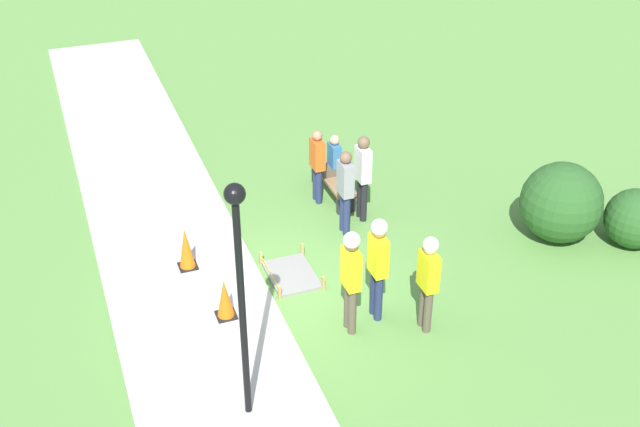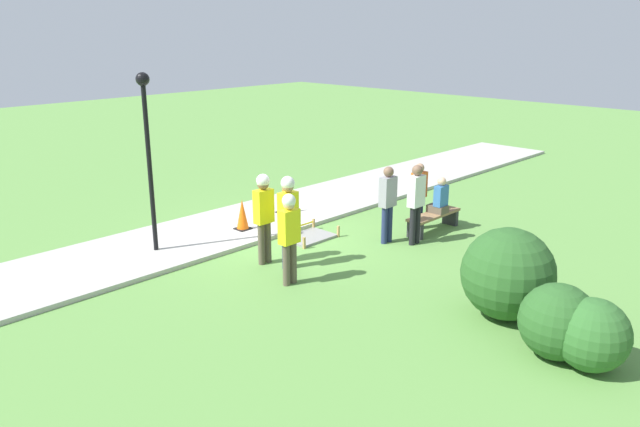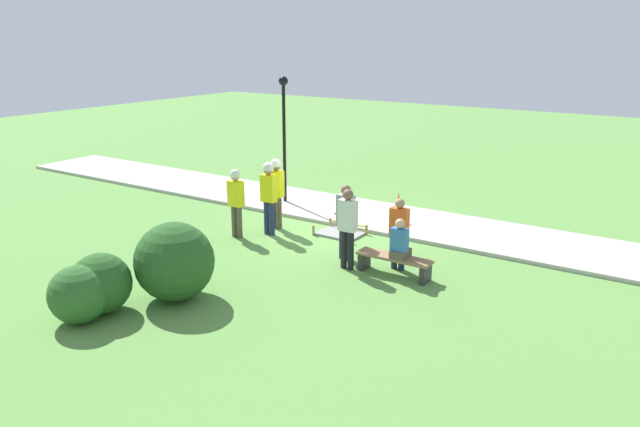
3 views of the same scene
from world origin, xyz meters
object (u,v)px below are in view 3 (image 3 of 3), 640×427
Objects in this scene: park_bench at (394,262)px; worker_assistant at (236,197)px; worker_supervisor at (276,186)px; worker_trainee at (269,191)px; bystander_in_white_shirt at (346,217)px; lamppost_near at (284,121)px; bystander_in_gray_shirt at (348,224)px; traffic_cone_far_patch at (342,202)px; bystander_in_orange_shirt at (399,230)px; traffic_cone_near_patch at (398,206)px; person_seated_on_bench at (400,243)px.

worker_assistant is (4.64, -0.16, 0.76)m from park_bench.
worker_supervisor is 0.58m from worker_trainee.
bystander_in_white_shirt is 5.41m from lamppost_near.
worker_supervisor reaches higher than park_bench.
worker_supervisor is at bearing -26.01° from bystander_in_gray_shirt.
park_bench is 1.32m from bystander_in_gray_shirt.
bystander_in_orange_shirt reaches higher than traffic_cone_far_patch.
worker_trainee is at bearing 118.85° from lamppost_near.
worker_assistant is 1.10× the size of bystander_in_orange_shirt.
park_bench is 0.94× the size of worker_assistant.
worker_supervisor is at bearing -72.24° from worker_trainee.
worker_supervisor is at bearing 63.51° from traffic_cone_far_patch.
traffic_cone_near_patch is 0.48× the size of park_bench.
bystander_in_white_shirt reaches higher than bystander_in_orange_shirt.
person_seated_on_bench is at bearing 162.43° from worker_supervisor.
person_seated_on_bench is 4.80m from worker_assistant.
bystander_in_gray_shirt is 5.99m from lamppost_near.
lamppost_near is at bearing -32.01° from park_bench.
bystander_in_orange_shirt is (-4.53, -0.24, -0.16)m from worker_assistant.
traffic_cone_far_patch is at bearing -57.25° from bystander_in_white_shirt.
worker_supervisor is at bearing -17.57° from person_seated_on_bench.
park_bench is 0.87× the size of worker_trainee.
traffic_cone_far_patch is 3.40m from worker_assistant.
park_bench is 0.73m from bystander_in_orange_shirt.
traffic_cone_near_patch is 0.45× the size of worker_assistant.
traffic_cone_far_patch is 3.10m from lamppost_near.
bystander_in_white_shirt is at bearing -12.11° from park_bench.
person_seated_on_bench is 0.23× the size of lamppost_near.
traffic_cone_far_patch is 0.38× the size of worker_supervisor.
bystander_in_orange_shirt is at bearing 167.15° from worker_supervisor.
person_seated_on_bench is at bearing 119.31° from bystander_in_orange_shirt.
bystander_in_gray_shirt is at bearing 174.17° from worker_assistant.
bystander_in_orange_shirt reaches higher than park_bench.
person_seated_on_bench is 0.46× the size of worker_supervisor.
bystander_in_orange_shirt is (-4.14, 0.94, -0.25)m from worker_supervisor.
worker_supervisor is (0.94, 1.88, 0.71)m from traffic_cone_far_patch.
worker_supervisor is 1.08× the size of bystander_in_white_shirt.
bystander_in_white_shirt is (1.44, -0.31, 0.70)m from park_bench.
lamppost_near is at bearing -29.44° from bystander_in_orange_shirt.
worker_trainee reaches higher than bystander_in_gray_shirt.
worker_assistant is 0.93× the size of worker_trainee.
lamppost_near is (2.23, -0.25, 2.14)m from traffic_cone_far_patch.
worker_trainee is 0.51× the size of lamppost_near.
bystander_in_gray_shirt is at bearing 7.45° from person_seated_on_bench.
bystander_in_gray_shirt is at bearing 123.14° from traffic_cone_far_patch.
lamppost_near reaches higher than traffic_cone_far_patch.
bystander_in_gray_shirt is 0.63m from bystander_in_white_shirt.
worker_trainee is at bearing 48.70° from traffic_cone_near_patch.
bystander_in_orange_shirt is at bearing 150.56° from lamppost_near.
worker_supervisor is at bearing -17.52° from park_bench.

